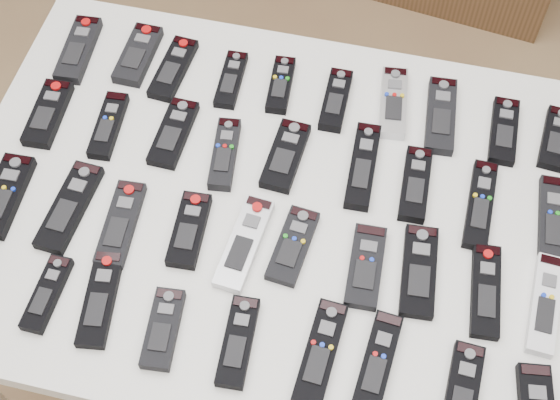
% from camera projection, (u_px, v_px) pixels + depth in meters
% --- Properties ---
extents(table, '(1.25, 0.88, 0.78)m').
position_uv_depth(table, '(280.00, 221.00, 1.54)').
color(table, white).
rests_on(table, ground).
extents(remote_0, '(0.07, 0.18, 0.02)m').
position_uv_depth(remote_0, '(78.00, 49.00, 1.69)').
color(remote_0, black).
rests_on(remote_0, table).
extents(remote_1, '(0.06, 0.16, 0.02)m').
position_uv_depth(remote_1, '(138.00, 55.00, 1.68)').
color(remote_1, black).
rests_on(remote_1, table).
extents(remote_2, '(0.07, 0.17, 0.02)m').
position_uv_depth(remote_2, '(173.00, 69.00, 1.66)').
color(remote_2, black).
rests_on(remote_2, table).
extents(remote_3, '(0.05, 0.15, 0.02)m').
position_uv_depth(remote_3, '(231.00, 80.00, 1.65)').
color(remote_3, black).
rests_on(remote_3, table).
extents(remote_4, '(0.05, 0.14, 0.02)m').
position_uv_depth(remote_4, '(281.00, 85.00, 1.64)').
color(remote_4, black).
rests_on(remote_4, table).
extents(remote_5, '(0.05, 0.15, 0.02)m').
position_uv_depth(remote_5, '(336.00, 100.00, 1.61)').
color(remote_5, black).
rests_on(remote_5, table).
extents(remote_6, '(0.07, 0.18, 0.02)m').
position_uv_depth(remote_6, '(393.00, 103.00, 1.61)').
color(remote_6, '#B7B7BC').
rests_on(remote_6, table).
extents(remote_7, '(0.07, 0.19, 0.02)m').
position_uv_depth(remote_7, '(441.00, 116.00, 1.59)').
color(remote_7, black).
rests_on(remote_7, table).
extents(remote_8, '(0.05, 0.16, 0.02)m').
position_uv_depth(remote_8, '(504.00, 131.00, 1.57)').
color(remote_8, black).
rests_on(remote_8, table).
extents(remote_9, '(0.07, 0.15, 0.02)m').
position_uv_depth(remote_9, '(557.00, 139.00, 1.56)').
color(remote_9, black).
rests_on(remote_9, table).
extents(remote_10, '(0.07, 0.17, 0.02)m').
position_uv_depth(remote_10, '(48.00, 114.00, 1.60)').
color(remote_10, black).
rests_on(remote_10, table).
extents(remote_11, '(0.06, 0.16, 0.02)m').
position_uv_depth(remote_11, '(108.00, 126.00, 1.58)').
color(remote_11, black).
rests_on(remote_11, table).
extents(remote_12, '(0.06, 0.16, 0.02)m').
position_uv_depth(remote_12, '(173.00, 133.00, 1.57)').
color(remote_12, black).
rests_on(remote_12, table).
extents(remote_13, '(0.07, 0.17, 0.02)m').
position_uv_depth(remote_13, '(225.00, 154.00, 1.54)').
color(remote_13, black).
rests_on(remote_13, table).
extents(remote_14, '(0.07, 0.16, 0.02)m').
position_uv_depth(remote_14, '(285.00, 156.00, 1.54)').
color(remote_14, black).
rests_on(remote_14, table).
extents(remote_15, '(0.06, 0.20, 0.02)m').
position_uv_depth(remote_15, '(363.00, 166.00, 1.53)').
color(remote_15, black).
rests_on(remote_15, table).
extents(remote_16, '(0.06, 0.16, 0.02)m').
position_uv_depth(remote_16, '(415.00, 184.00, 1.50)').
color(remote_16, black).
rests_on(remote_16, table).
extents(remote_17, '(0.05, 0.19, 0.02)m').
position_uv_depth(remote_17, '(480.00, 205.00, 1.48)').
color(remote_17, black).
rests_on(remote_17, table).
extents(remote_18, '(0.05, 0.19, 0.02)m').
position_uv_depth(remote_18, '(552.00, 221.00, 1.46)').
color(remote_18, black).
rests_on(remote_18, table).
extents(remote_19, '(0.07, 0.18, 0.02)m').
position_uv_depth(remote_19, '(5.00, 196.00, 1.49)').
color(remote_19, black).
rests_on(remote_19, table).
extents(remote_20, '(0.07, 0.20, 0.02)m').
position_uv_depth(remote_20, '(70.00, 207.00, 1.48)').
color(remote_20, black).
rests_on(remote_20, table).
extents(remote_21, '(0.07, 0.18, 0.02)m').
position_uv_depth(remote_21, '(121.00, 224.00, 1.46)').
color(remote_21, black).
rests_on(remote_21, table).
extents(remote_22, '(0.06, 0.16, 0.02)m').
position_uv_depth(remote_22, '(189.00, 230.00, 1.45)').
color(remote_22, black).
rests_on(remote_22, table).
extents(remote_23, '(0.07, 0.20, 0.02)m').
position_uv_depth(remote_23, '(244.00, 243.00, 1.44)').
color(remote_23, '#B7B7BC').
rests_on(remote_23, table).
extents(remote_24, '(0.07, 0.16, 0.02)m').
position_uv_depth(remote_24, '(293.00, 246.00, 1.43)').
color(remote_24, black).
rests_on(remote_24, table).
extents(remote_25, '(0.07, 0.17, 0.02)m').
position_uv_depth(remote_25, '(366.00, 266.00, 1.41)').
color(remote_25, black).
rests_on(remote_25, table).
extents(remote_26, '(0.07, 0.18, 0.02)m').
position_uv_depth(remote_26, '(419.00, 271.00, 1.41)').
color(remote_26, black).
rests_on(remote_26, table).
extents(remote_27, '(0.06, 0.18, 0.02)m').
position_uv_depth(remote_27, '(486.00, 291.00, 1.39)').
color(remote_27, black).
rests_on(remote_27, table).
extents(remote_28, '(0.06, 0.19, 0.02)m').
position_uv_depth(remote_28, '(545.00, 304.00, 1.37)').
color(remote_28, silver).
rests_on(remote_28, table).
extents(remote_30, '(0.04, 0.15, 0.02)m').
position_uv_depth(remote_30, '(47.00, 294.00, 1.38)').
color(remote_30, black).
rests_on(remote_30, table).
extents(remote_31, '(0.08, 0.19, 0.02)m').
position_uv_depth(remote_31, '(100.00, 299.00, 1.38)').
color(remote_31, black).
rests_on(remote_31, table).
extents(remote_32, '(0.07, 0.15, 0.02)m').
position_uv_depth(remote_32, '(163.00, 329.00, 1.35)').
color(remote_32, black).
rests_on(remote_32, table).
extents(remote_33, '(0.06, 0.16, 0.02)m').
position_uv_depth(remote_33, '(238.00, 342.00, 1.33)').
color(remote_33, black).
rests_on(remote_33, table).
extents(remote_34, '(0.06, 0.19, 0.02)m').
position_uv_depth(remote_34, '(320.00, 353.00, 1.32)').
color(remote_34, black).
rests_on(remote_34, table).
extents(remote_35, '(0.06, 0.18, 0.02)m').
position_uv_depth(remote_35, '(377.00, 363.00, 1.31)').
color(remote_35, black).
rests_on(remote_35, table).
extents(remote_36, '(0.06, 0.18, 0.02)m').
position_uv_depth(remote_36, '(462.00, 393.00, 1.29)').
color(remote_36, black).
rests_on(remote_36, table).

